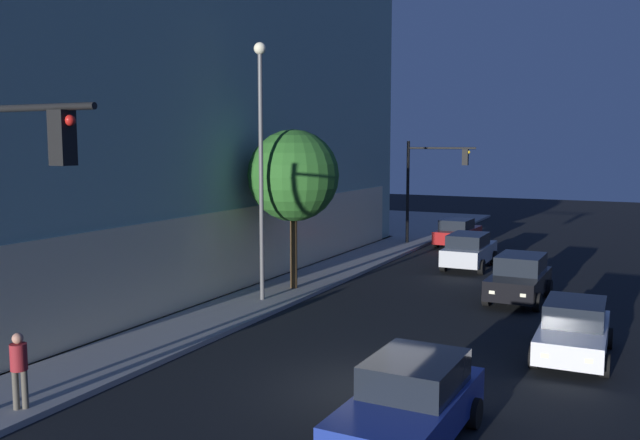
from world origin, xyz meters
TOP-DOWN VIEW (x-y plane):
  - ground_plane at (0.00, 0.00)m, footprint 120.00×120.00m
  - modern_building at (9.69, 21.61)m, footprint 30.29×26.26m
  - traffic_light_far_corner at (22.69, 5.61)m, footprint 0.47×3.95m
  - street_lamp_sidewalk at (6.44, 6.95)m, footprint 0.44×0.44m
  - sidewalk_tree at (8.69, 6.83)m, footprint 3.62×3.62m
  - pedestrian_waiting at (-4.77, 6.29)m, footprint 0.36×0.36m
  - car_blue at (-2.29, -1.77)m, footprint 4.50×2.18m
  - car_white at (4.88, -4.09)m, footprint 4.33×2.05m
  - car_black at (11.08, -1.53)m, footprint 4.16×2.06m
  - car_silver at (16.77, 1.77)m, footprint 4.37×2.01m
  - car_red at (23.47, 4.09)m, footprint 4.39×2.04m

SIDE VIEW (x-z plane):
  - ground_plane at x=0.00m, z-range 0.00..0.00m
  - car_white at x=4.88m, z-range 0.01..1.55m
  - car_red at x=23.47m, z-range 0.01..1.59m
  - car_blue at x=-2.29m, z-range 0.01..1.68m
  - car_black at x=11.08m, z-range 0.02..1.75m
  - car_silver at x=16.77m, z-range 0.04..1.73m
  - pedestrian_waiting at x=-4.77m, z-range 0.31..2.01m
  - traffic_light_far_corner at x=22.69m, z-range 1.15..7.05m
  - sidewalk_tree at x=8.69m, z-range 1.48..7.80m
  - street_lamp_sidewalk at x=6.44m, z-range 1.22..10.57m
  - modern_building at x=9.69m, z-range -0.07..19.25m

